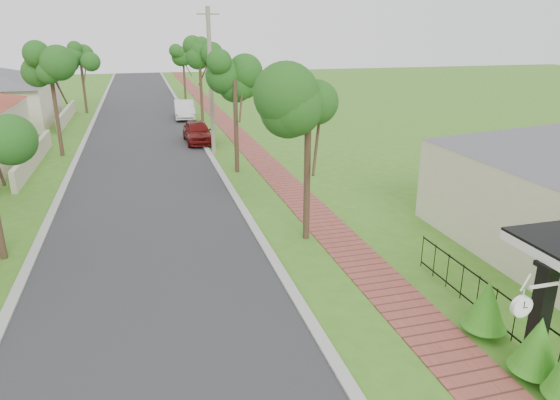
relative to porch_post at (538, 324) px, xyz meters
name	(u,v)px	position (x,y,z in m)	size (l,w,h in m)	color
ground	(311,378)	(-4.55, 1.00, -1.12)	(160.00, 160.00, 0.00)	#39761C
road	(144,159)	(-7.55, 21.00, -1.12)	(7.00, 120.00, 0.02)	#28282B
kerb_right	(210,155)	(-3.90, 21.00, -1.12)	(0.30, 120.00, 0.10)	#9E9E99
kerb_left	(75,163)	(-11.20, 21.00, -1.12)	(0.30, 120.00, 0.10)	#9E9E99
sidewalk	(254,152)	(-1.30, 21.00, -1.12)	(1.50, 120.00, 0.03)	brown
porch_post	(538,324)	(0.00, 0.00, 0.00)	(0.48, 0.48, 2.52)	black
picket_fence	(514,321)	(0.35, 1.00, -0.59)	(0.03, 8.02, 1.00)	black
street_trees	(138,67)	(-7.42, 27.84, 3.42)	(10.70, 37.65, 5.89)	#382619
hedge_row	(525,338)	(-0.10, 0.18, -0.43)	(0.90, 3.29, 1.66)	#296915
parked_car_red	(198,132)	(-4.17, 24.40, -0.43)	(1.63, 4.05, 1.38)	#63100E
parked_car_white	(184,110)	(-4.15, 33.80, -0.40)	(1.52, 4.37, 1.44)	silver
near_tree	(308,117)	(-2.35, 8.00, 3.06)	(2.05, 2.05, 5.26)	#382619
utility_pole	(211,83)	(-3.65, 21.00, 2.94)	(1.20, 0.24, 8.01)	gray
station_clock	(523,305)	(-0.86, -0.40, 0.83)	(1.07, 0.13, 0.62)	white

